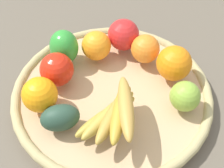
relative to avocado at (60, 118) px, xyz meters
The scene contains 12 objects.
ground_plane 0.16m from the avocado, 118.14° to the right, with size 2.40×2.40×0.00m, color brown.
basket 0.15m from the avocado, 118.14° to the right, with size 0.46×0.46×0.04m.
avocado is the anchor object (origin of this frame).
orange_0 0.22m from the avocado, 88.93° to the right, with size 0.07×0.07×0.07m, color orange.
banana_bunch 0.11m from the avocado, 159.90° to the right, with size 0.14×0.16×0.08m.
apple_2 0.13m from the avocado, 62.30° to the right, with size 0.08×0.08×0.08m, color red.
orange_1 0.27m from the avocado, 114.19° to the right, with size 0.07×0.07×0.07m, color orange.
orange_3 0.28m from the avocado, 131.03° to the right, with size 0.08×0.08×0.08m, color orange.
bell_pepper 0.20m from the avocado, 68.32° to the right, with size 0.07×0.07×0.09m, color green.
apple_1 0.26m from the avocado, 149.81° to the right, with size 0.07×0.07×0.07m, color #85AF39.
apple_0 0.28m from the avocado, 99.74° to the right, with size 0.08×0.08×0.08m, color red.
orange_2 0.07m from the avocado, 28.71° to the right, with size 0.08×0.08×0.08m, color orange.
Camera 1 is at (-0.16, 0.46, 0.61)m, focal length 52.96 mm.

